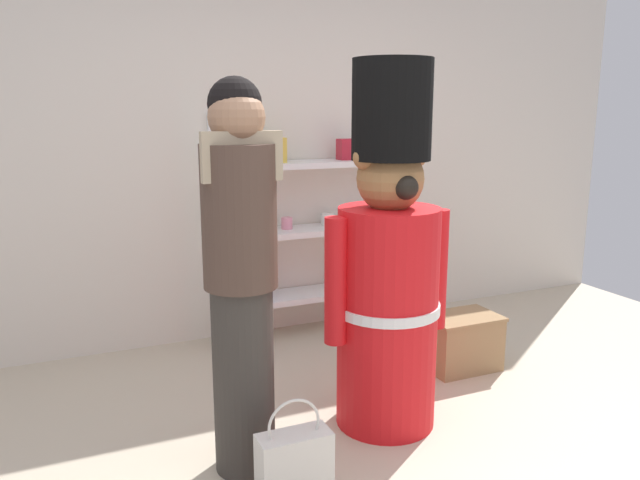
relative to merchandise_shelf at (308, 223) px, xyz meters
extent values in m
cube|color=silver|center=(-0.40, 0.22, 0.50)|extent=(6.40, 0.12, 2.60)
cube|color=white|center=(-0.62, -0.15, -0.02)|extent=(0.05, 0.05, 1.55)
cube|color=white|center=(0.65, -0.15, -0.02)|extent=(0.05, 0.05, 1.55)
cube|color=white|center=(-0.62, 0.15, -0.02)|extent=(0.05, 0.05, 1.55)
cube|color=white|center=(0.65, 0.15, -0.02)|extent=(0.05, 0.05, 1.55)
cube|color=white|center=(0.01, 0.00, -0.52)|extent=(1.27, 0.30, 0.04)
cube|color=white|center=(0.01, 0.00, -0.05)|extent=(1.27, 0.30, 0.04)
cube|color=white|center=(0.01, 0.00, 0.41)|extent=(1.27, 0.30, 0.04)
cylinder|color=yellow|center=(-0.46, 0.01, 0.02)|extent=(0.08, 0.08, 0.10)
cylinder|color=pink|center=(-0.15, 0.02, 0.01)|extent=(0.08, 0.08, 0.08)
cylinder|color=white|center=(0.17, 0.04, 0.01)|extent=(0.10, 0.10, 0.08)
cylinder|color=navy|center=(0.49, 0.01, 0.01)|extent=(0.08, 0.08, 0.08)
cylinder|color=navy|center=(-0.31, -0.01, -0.41)|extent=(0.07, 0.07, 0.18)
cylinder|color=#B27226|center=(0.33, -0.01, -0.41)|extent=(0.07, 0.07, 0.18)
cube|color=gold|center=(-0.27, 0.00, 0.51)|extent=(0.19, 0.15, 0.16)
cube|color=#B21E2D|center=(0.30, 0.00, 0.50)|extent=(0.12, 0.10, 0.14)
cylinder|color=red|center=(-0.14, -1.38, -0.24)|extent=(0.50, 0.50, 1.12)
cylinder|color=white|center=(-0.14, -1.38, -0.18)|extent=(0.52, 0.52, 0.05)
sphere|color=#9D6D40|center=(-0.14, -1.38, 0.46)|extent=(0.32, 0.32, 0.32)
sphere|color=#9D6D40|center=(-0.28, -1.38, 0.56)|extent=(0.11, 0.11, 0.11)
sphere|color=#9D6D40|center=(-0.01, -1.38, 0.56)|extent=(0.11, 0.11, 0.11)
cylinder|color=black|center=(-0.14, -1.38, 0.78)|extent=(0.37, 0.37, 0.47)
cylinder|color=red|center=(-0.43, -1.38, -0.01)|extent=(0.11, 0.11, 0.61)
cylinder|color=red|center=(0.14, -1.38, -0.01)|extent=(0.11, 0.11, 0.61)
sphere|color=black|center=(-0.14, -1.52, 0.43)|extent=(0.11, 0.11, 0.11)
cylinder|color=#38332D|center=(-0.92, -1.49, -0.37)|extent=(0.27, 0.27, 0.84)
cylinder|color=#4C382D|center=(-0.92, -1.49, 0.35)|extent=(0.31, 0.31, 0.60)
sphere|color=#A37556|center=(-0.92, -1.49, 0.75)|extent=(0.23, 0.23, 0.23)
cube|color=tan|center=(-0.92, -1.55, 0.60)|extent=(0.33, 0.04, 0.20)
sphere|color=black|center=(-0.92, -1.47, 0.80)|extent=(0.22, 0.22, 0.22)
cube|color=silver|center=(-0.82, -1.83, -0.64)|extent=(0.30, 0.13, 0.31)
torus|color=silver|center=(-0.82, -1.83, -0.44)|extent=(0.22, 0.01, 0.22)
cube|color=#9E7A51|center=(0.62, -0.97, -0.64)|extent=(0.43, 0.30, 0.32)
cube|color=#9E7A51|center=(0.62, -0.97, -0.47)|extent=(0.45, 0.32, 0.02)
camera|label=1|loc=(-1.63, -3.95, 0.79)|focal=35.01mm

